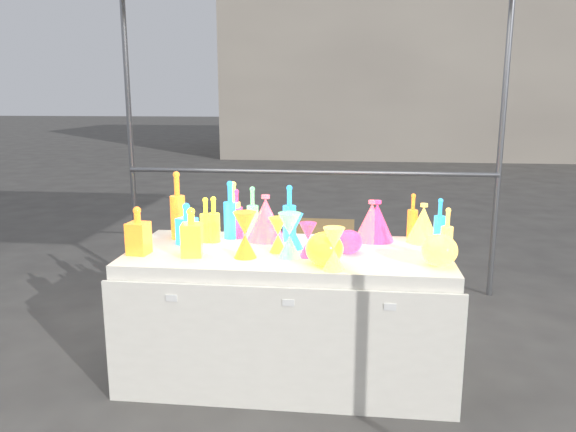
# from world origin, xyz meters

# --- Properties ---
(ground) EXTENTS (80.00, 80.00, 0.00)m
(ground) POSITION_xyz_m (0.00, 0.00, 0.00)
(ground) COLOR #5B5954
(ground) RESTS_ON ground
(display_table) EXTENTS (1.84, 0.83, 0.75)m
(display_table) POSITION_xyz_m (0.00, -0.01, 0.37)
(display_table) COLOR white
(display_table) RESTS_ON ground
(background_building) EXTENTS (14.00, 6.00, 6.00)m
(background_building) POSITION_xyz_m (4.00, 14.00, 3.00)
(background_building) COLOR #AA9F8E
(background_building) RESTS_ON ground
(cardboard_box_closed) EXTENTS (0.60, 0.44, 0.43)m
(cardboard_box_closed) POSITION_xyz_m (0.09, 2.12, 0.21)
(cardboard_box_closed) COLOR #AA834C
(cardboard_box_closed) RESTS_ON ground
(cardboard_box_flat) EXTENTS (0.81, 0.64, 0.06)m
(cardboard_box_flat) POSITION_xyz_m (0.15, 2.24, 0.03)
(cardboard_box_flat) COLOR #AA834C
(cardboard_box_flat) RESTS_ON ground
(bottle_0) EXTENTS (0.08, 0.08, 0.28)m
(bottle_0) POSITION_xyz_m (-0.46, 0.14, 0.89)
(bottle_0) COLOR #D14A13
(bottle_0) RESTS_ON display_table
(bottle_1) EXTENTS (0.11, 0.11, 0.36)m
(bottle_1) POSITION_xyz_m (-0.38, 0.24, 0.93)
(bottle_1) COLOR #198E28
(bottle_1) RESTS_ON display_table
(bottle_2) EXTENTS (0.10, 0.10, 0.42)m
(bottle_2) POSITION_xyz_m (-0.70, 0.20, 0.96)
(bottle_2) COLOR gold
(bottle_2) RESTS_ON display_table
(bottle_3) EXTENTS (0.09, 0.09, 0.30)m
(bottle_3) POSITION_xyz_m (-0.35, 0.26, 0.90)
(bottle_3) COLOR #1E47B1
(bottle_3) RESTS_ON display_table
(bottle_4) EXTENTS (0.10, 0.10, 0.35)m
(bottle_4) POSITION_xyz_m (-0.36, 0.25, 0.93)
(bottle_4) COLOR #13776D
(bottle_4) RESTS_ON display_table
(bottle_5) EXTENTS (0.09, 0.09, 0.33)m
(bottle_5) POSITION_xyz_m (-0.24, 0.23, 0.91)
(bottle_5) COLOR #CA2896
(bottle_5) RESTS_ON display_table
(bottle_6) EXTENTS (0.08, 0.08, 0.27)m
(bottle_6) POSITION_xyz_m (-0.51, 0.14, 0.89)
(bottle_6) COLOR #D14A13
(bottle_6) RESTS_ON display_table
(bottle_7) EXTENTS (0.09, 0.09, 0.34)m
(bottle_7) POSITION_xyz_m (-0.02, 0.22, 0.92)
(bottle_7) COLOR #198E28
(bottle_7) RESTS_ON display_table
(decanter_0) EXTENTS (0.13, 0.13, 0.27)m
(decanter_0) POSITION_xyz_m (-0.51, -0.17, 0.88)
(decanter_0) COLOR #D14A13
(decanter_0) RESTS_ON display_table
(decanter_1) EXTENTS (0.12, 0.12, 0.27)m
(decanter_1) POSITION_xyz_m (-0.81, -0.16, 0.88)
(decanter_1) COLOR gold
(decanter_1) RESTS_ON display_table
(decanter_2) EXTENTS (0.13, 0.13, 0.25)m
(decanter_2) POSITION_xyz_m (-0.61, 0.07, 0.87)
(decanter_2) COLOR #198E28
(decanter_2) RESTS_ON display_table
(hourglass_0) EXTENTS (0.14, 0.14, 0.25)m
(hourglass_0) POSITION_xyz_m (-0.22, -0.16, 0.88)
(hourglass_0) COLOR gold
(hourglass_0) RESTS_ON display_table
(hourglass_1) EXTENTS (0.12, 0.12, 0.19)m
(hourglass_1) POSITION_xyz_m (0.12, -0.12, 0.84)
(hourglass_1) COLOR #1E47B1
(hourglass_1) RESTS_ON display_table
(hourglass_2) EXTENTS (0.12, 0.12, 0.22)m
(hourglass_2) POSITION_xyz_m (0.27, -0.34, 0.86)
(hourglass_2) COLOR #13776D
(hourglass_2) RESTS_ON display_table
(hourglass_3) EXTENTS (0.13, 0.13, 0.25)m
(hourglass_3) POSITION_xyz_m (0.02, -0.14, 0.87)
(hourglass_3) COLOR #CA2896
(hourglass_3) RESTS_ON display_table
(hourglass_4) EXTENTS (0.12, 0.12, 0.20)m
(hourglass_4) POSITION_xyz_m (-0.05, -0.03, 0.85)
(hourglass_4) COLOR #D14A13
(hourglass_4) RESTS_ON display_table
(hourglass_5) EXTENTS (0.11, 0.11, 0.20)m
(hourglass_5) POSITION_xyz_m (0.03, 0.05, 0.85)
(hourglass_5) COLOR #198E28
(hourglass_5) RESTS_ON display_table
(globe_0) EXTENTS (0.23, 0.23, 0.16)m
(globe_0) POSITION_xyz_m (0.22, -0.26, 0.83)
(globe_0) COLOR #D14A13
(globe_0) RESTS_ON display_table
(globe_1) EXTENTS (0.19, 0.19, 0.15)m
(globe_1) POSITION_xyz_m (0.81, -0.21, 0.82)
(globe_1) COLOR #13776D
(globe_1) RESTS_ON display_table
(globe_3) EXTENTS (0.15, 0.15, 0.12)m
(globe_3) POSITION_xyz_m (0.34, -0.02, 0.81)
(globe_3) COLOR #1E47B1
(globe_3) RESTS_ON display_table
(lampshade_0) EXTENTS (0.28, 0.28, 0.28)m
(lampshade_0) POSITION_xyz_m (-0.16, 0.22, 0.89)
(lampshade_0) COLOR gold
(lampshade_0) RESTS_ON display_table
(lampshade_1) EXTENTS (0.27, 0.27, 0.25)m
(lampshade_1) POSITION_xyz_m (0.48, 0.28, 0.87)
(lampshade_1) COLOR gold
(lampshade_1) RESTS_ON display_table
(lampshade_2) EXTENTS (0.22, 0.22, 0.25)m
(lampshade_2) POSITION_xyz_m (0.51, 0.28, 0.87)
(lampshade_2) COLOR #1E47B1
(lampshade_2) RESTS_ON display_table
(lampshade_3) EXTENTS (0.23, 0.23, 0.24)m
(lampshade_3) POSITION_xyz_m (0.78, 0.28, 0.87)
(lampshade_3) COLOR #13776D
(lampshade_3) RESTS_ON display_table
(bottle_8) EXTENTS (0.07, 0.07, 0.29)m
(bottle_8) POSITION_xyz_m (0.86, 0.18, 0.89)
(bottle_8) COLOR #198E28
(bottle_8) RESTS_ON display_table
(bottle_9) EXTENTS (0.07, 0.07, 0.28)m
(bottle_9) POSITION_xyz_m (0.72, 0.36, 0.89)
(bottle_9) COLOR gold
(bottle_9) RESTS_ON display_table
(bottle_11) EXTENTS (0.07, 0.07, 0.28)m
(bottle_11) POSITION_xyz_m (0.86, -0.09, 0.89)
(bottle_11) COLOR #13776D
(bottle_11) RESTS_ON display_table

